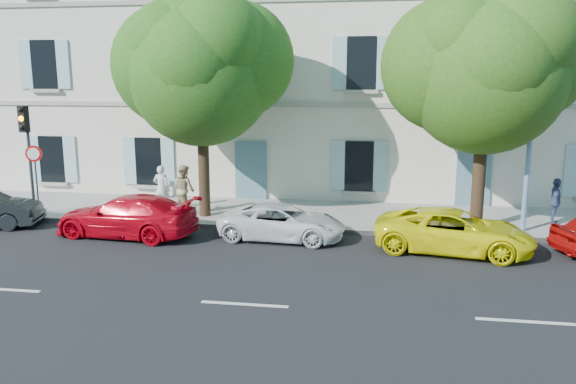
% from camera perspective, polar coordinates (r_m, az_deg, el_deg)
% --- Properties ---
extents(ground, '(90.00, 90.00, 0.00)m').
position_cam_1_polar(ground, '(16.57, -1.27, -6.09)').
color(ground, black).
extents(sidewalk, '(36.00, 4.50, 0.15)m').
position_cam_1_polar(sidewalk, '(20.79, 0.87, -2.27)').
color(sidewalk, '#A09E96').
rests_on(sidewalk, ground).
extents(kerb, '(36.00, 0.16, 0.16)m').
position_cam_1_polar(kerb, '(18.71, -0.05, -3.80)').
color(kerb, '#9E998E').
rests_on(kerb, ground).
extents(building, '(28.00, 7.00, 12.00)m').
position_cam_1_polar(building, '(25.94, 2.72, 13.59)').
color(building, beige).
rests_on(building, ground).
extents(car_red_coupe, '(4.80, 2.39, 1.34)m').
position_cam_1_polar(car_red_coupe, '(18.77, -16.08, -2.34)').
color(car_red_coupe, red).
rests_on(car_red_coupe, ground).
extents(car_white_coupe, '(4.10, 2.12, 1.11)m').
position_cam_1_polar(car_white_coupe, '(17.72, -0.58, -3.08)').
color(car_white_coupe, white).
rests_on(car_white_coupe, ground).
extents(car_yellow_supercar, '(4.80, 2.82, 1.25)m').
position_cam_1_polar(car_yellow_supercar, '(17.10, 16.52, -3.82)').
color(car_yellow_supercar, '#F7EB0A').
rests_on(car_yellow_supercar, ground).
extents(tree_left, '(5.04, 5.04, 7.81)m').
position_cam_1_polar(tree_left, '(19.95, -8.83, 11.80)').
color(tree_left, '#3A2819').
rests_on(tree_left, sidewalk).
extents(tree_right, '(5.04, 5.04, 7.76)m').
position_cam_1_polar(tree_right, '(18.93, 19.45, 11.20)').
color(tree_right, '#3A2819').
rests_on(tree_right, sidewalk).
extents(traffic_light, '(0.35, 0.44, 3.93)m').
position_cam_1_polar(traffic_light, '(21.96, -25.07, 5.11)').
color(traffic_light, '#383A3D').
rests_on(traffic_light, sidewalk).
extents(road_sign, '(0.58, 0.17, 2.54)m').
position_cam_1_polar(road_sign, '(21.92, -24.32, 2.49)').
color(road_sign, '#383A3D').
rests_on(road_sign, sidewalk).
extents(street_lamp, '(0.28, 1.76, 8.27)m').
position_cam_1_polar(street_lamp, '(19.03, 23.89, 9.99)').
color(street_lamp, '#7293BF').
rests_on(street_lamp, sidewalk).
extents(pedestrian_a, '(0.62, 0.41, 1.68)m').
position_cam_1_polar(pedestrian_a, '(21.57, -12.73, 0.43)').
color(pedestrian_a, silver).
rests_on(pedestrian_a, sidewalk).
extents(pedestrian_b, '(1.12, 1.08, 1.81)m').
position_cam_1_polar(pedestrian_b, '(20.70, -10.50, 0.26)').
color(pedestrian_b, tan).
rests_on(pedestrian_b, sidewalk).
extents(pedestrian_c, '(0.61, 1.00, 1.60)m').
position_cam_1_polar(pedestrian_c, '(20.82, 25.52, -0.91)').
color(pedestrian_c, '#44517D').
rests_on(pedestrian_c, sidewalk).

